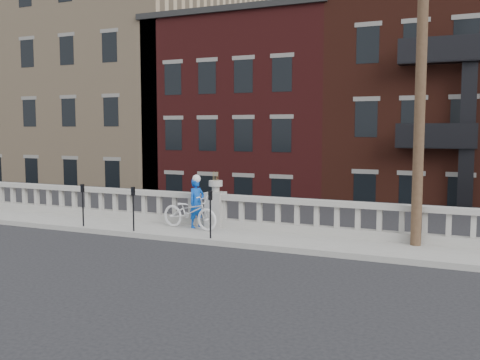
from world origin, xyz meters
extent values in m
plane|color=black|center=(0.00, 0.00, 0.00)|extent=(120.00, 120.00, 0.00)
cube|color=gray|center=(0.00, 3.00, 0.07)|extent=(32.00, 2.20, 0.15)
cube|color=gray|center=(0.00, 3.95, 0.28)|extent=(28.00, 0.34, 0.25)
cube|color=gray|center=(0.00, 3.95, 1.10)|extent=(28.00, 0.34, 0.16)
cube|color=gray|center=(0.00, 3.95, 0.70)|extent=(0.55, 0.55, 1.10)
cylinder|color=gray|center=(0.00, 3.95, 1.35)|extent=(0.24, 0.24, 0.20)
cylinder|color=gray|center=(0.00, 3.95, 1.53)|extent=(0.44, 0.44, 0.18)
cube|color=#605E59|center=(0.00, 4.30, -2.42)|extent=(36.00, 0.50, 5.15)
cube|color=black|center=(0.00, 25.95, -5.25)|extent=(80.00, 44.00, 0.50)
cube|color=#595651|center=(-2.00, 8.45, -3.00)|extent=(16.00, 7.00, 4.00)
cube|color=tan|center=(-17.00, 20.95, 5.00)|extent=(18.00, 16.00, 20.00)
cube|color=#421313|center=(-4.00, 19.95, 2.00)|extent=(10.00, 14.00, 14.00)
cube|color=black|center=(-4.00, 19.95, 9.15)|extent=(10.30, 14.30, 0.30)
cube|color=#3B1710|center=(6.00, 19.95, 2.75)|extent=(10.00, 14.00, 15.50)
cylinder|color=#422D1E|center=(6.20, 3.60, 5.15)|extent=(0.28, 0.28, 10.00)
cylinder|color=black|center=(-3.86, 2.15, 0.70)|extent=(0.05, 0.05, 1.10)
cube|color=black|center=(-3.86, 2.15, 1.38)|extent=(0.10, 0.08, 0.26)
cube|color=black|center=(-3.86, 2.10, 1.42)|extent=(0.06, 0.01, 0.08)
cylinder|color=black|center=(-1.91, 2.15, 0.70)|extent=(0.05, 0.05, 1.10)
cube|color=black|center=(-1.91, 2.15, 1.38)|extent=(0.10, 0.08, 0.26)
cube|color=black|center=(-1.91, 2.10, 1.42)|extent=(0.06, 0.01, 0.08)
cylinder|color=black|center=(0.74, 2.15, 0.70)|extent=(0.05, 0.05, 1.10)
cube|color=black|center=(0.74, 2.15, 1.38)|extent=(0.10, 0.08, 0.26)
cube|color=black|center=(0.74, 2.10, 1.42)|extent=(0.06, 0.01, 0.08)
imported|color=silver|center=(-0.52, 3.19, 0.69)|extent=(2.14, 1.02, 1.08)
imported|color=#0B43AE|center=(-0.43, 3.47, 0.94)|extent=(0.56, 0.67, 1.57)
camera|label=1|loc=(7.67, -11.25, 3.27)|focal=40.00mm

